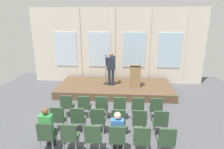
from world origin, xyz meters
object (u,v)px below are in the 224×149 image
object	(u,v)px
chair_r1_c5	(160,121)
chair_r2_c3	(117,137)
chair_r0_c5	(156,107)
chair_r2_c1	(70,135)
audience_r2_c3	(117,130)
chair_r1_c1	(78,118)
chair_r0_c1	(85,105)
lectern	(135,76)
chair_r0_c0	(67,104)
chair_r1_c0	(59,117)
chair_r2_c2	(93,136)
chair_r2_c5	(166,139)
chair_r0_c3	(120,106)
chair_r1_c3	(119,119)
chair_r0_c4	(138,107)
chair_r1_c4	(139,120)
speaker	(111,67)
mic_stand	(106,78)
chair_r0_c2	(102,105)
chair_r2_c0	(47,134)
chair_r1_c2	(98,119)
audience_r2_c0	(47,126)
chair_r2_c4	(142,138)

from	to	relation	value
chair_r1_c5	chair_r2_c3	xyz separation A→B (m)	(-1.36, -1.00, 0.00)
chair_r0_c5	chair_r2_c1	bearing A→B (deg)	-143.67
audience_r2_c3	chair_r1_c1	bearing A→B (deg)	145.99
chair_r0_c1	chair_r2_c1	world-z (taller)	same
lectern	chair_r2_c3	xyz separation A→B (m)	(-0.68, -4.70, -0.40)
chair_r0_c0	chair_r1_c0	world-z (taller)	same
chair_r2_c2	chair_r2_c5	xyz separation A→B (m)	(2.04, 0.00, 0.00)
chair_r0_c3	audience_r2_c3	distance (m)	1.93
chair_r1_c3	audience_r2_c3	bearing A→B (deg)	-90.00
chair_r2_c5	chair_r2_c1	bearing A→B (deg)	180.00
chair_r1_c3	chair_r1_c0	bearing A→B (deg)	180.00
lectern	chair_r2_c3	size ratio (longest dim) A/B	1.23
chair_r0_c1	chair_r1_c0	distance (m)	1.21
chair_r0_c4	chair_r2_c5	xyz separation A→B (m)	(0.68, -2.00, 0.00)
chair_r1_c0	chair_r1_c4	world-z (taller)	same
lectern	chair_r1_c4	size ratio (longest dim) A/B	1.23
chair_r0_c0	chair_r1_c1	bearing A→B (deg)	-55.79
speaker	mic_stand	size ratio (longest dim) A/B	1.10
chair_r0_c3	chair_r1_c4	size ratio (longest dim) A/B	1.00
chair_r0_c2	chair_r2_c0	size ratio (longest dim) A/B	1.00
chair_r1_c2	audience_r2_c3	size ratio (longest dim) A/B	0.73
chair_r0_c1	chair_r1_c0	bearing A→B (deg)	-124.21
chair_r0_c2	chair_r1_c1	size ratio (longest dim) A/B	1.00
chair_r1_c0	chair_r1_c3	bearing A→B (deg)	0.00
mic_stand	lectern	distance (m)	1.55
chair_r1_c1	chair_r1_c4	xyz separation A→B (m)	(2.04, 0.00, 0.00)
chair_r0_c1	lectern	bearing A→B (deg)	52.83
chair_r0_c1	chair_r2_c2	size ratio (longest dim) A/B	1.00
chair_r0_c5	chair_r2_c2	xyz separation A→B (m)	(-2.04, -2.00, 0.00)
chair_r1_c1	chair_r2_c0	xyz separation A→B (m)	(-0.68, -1.00, 0.00)
speaker	chair_r0_c1	size ratio (longest dim) A/B	1.81
chair_r1_c3	audience_r2_c3	distance (m)	0.94
chair_r0_c4	chair_r1_c3	xyz separation A→B (m)	(-0.68, -1.00, 0.00)
chair_r0_c0	chair_r0_c1	xyz separation A→B (m)	(0.68, 0.00, 0.00)
mic_stand	chair_r0_c2	distance (m)	2.95
speaker	chair_r1_c0	distance (m)	4.15
chair_r1_c2	audience_r2_c0	world-z (taller)	audience_r2_c0
chair_r0_c5	audience_r2_c0	world-z (taller)	audience_r2_c0
chair_r0_c2	chair_r2_c4	world-z (taller)	same
speaker	chair_r2_c1	bearing A→B (deg)	-99.64
chair_r1_c1	audience_r2_c3	size ratio (longest dim) A/B	0.73
speaker	chair_r1_c4	bearing A→B (deg)	-71.93
chair_r0_c1	chair_r2_c5	bearing A→B (deg)	-36.33
chair_r0_c5	chair_r0_c0	bearing A→B (deg)	180.00
chair_r0_c0	chair_r0_c3	distance (m)	2.04
chair_r1_c4	chair_r1_c5	world-z (taller)	same
chair_r0_c5	chair_r2_c2	bearing A→B (deg)	-135.56
chair_r1_c1	chair_r2_c5	size ratio (longest dim) A/B	1.00
chair_r0_c3	chair_r1_c1	world-z (taller)	same
chair_r1_c0	chair_r2_c1	distance (m)	1.21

